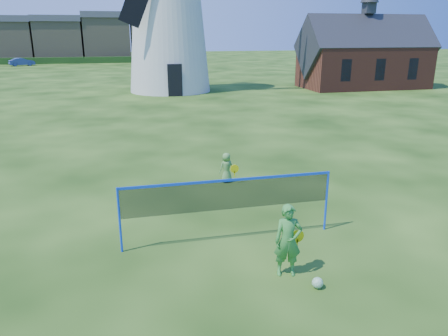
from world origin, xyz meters
TOP-DOWN VIEW (x-y plane):
  - ground at (0.00, 0.00)m, footprint 220.00×220.00m
  - windmill at (1.86, 27.44)m, footprint 15.95×6.77m
  - chapel at (19.13, 25.91)m, footprint 11.37×5.51m
  - badminton_net at (0.08, -0.49)m, footprint 5.05×0.05m
  - player_girl at (0.88, -2.24)m, footprint 0.73×0.47m
  - player_boy at (1.01, 3.58)m, footprint 0.64×0.44m
  - play_ball at (1.28, -2.85)m, footprint 0.22×0.22m
  - car_right at (-16.77, 62.05)m, footprint 3.79×2.52m

SIDE VIEW (x-z plane):
  - ground at x=0.00m, z-range 0.00..0.00m
  - play_ball at x=1.28m, z-range 0.00..0.22m
  - player_boy at x=1.01m, z-range 0.00..1.00m
  - car_right at x=-16.77m, z-range 0.00..1.18m
  - player_girl at x=0.88m, z-range 0.00..1.53m
  - badminton_net at x=0.08m, z-range 0.36..1.91m
  - chapel at x=19.13m, z-range -2.10..7.51m
  - windmill at x=1.86m, z-range -3.40..17.64m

